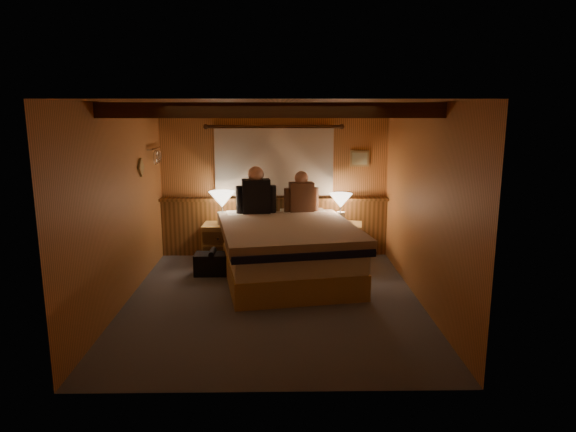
{
  "coord_description": "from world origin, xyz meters",
  "views": [
    {
      "loc": [
        0.09,
        -6.0,
        2.33
      ],
      "look_at": [
        0.19,
        0.4,
        0.98
      ],
      "focal_mm": 32.0,
      "sensor_mm": 36.0,
      "label": 1
    }
  ],
  "objects_px": {
    "bed": "(287,250)",
    "nightstand_right": "(343,243)",
    "lamp_left": "(222,201)",
    "person_left": "(256,194)",
    "lamp_right": "(341,202)",
    "duffel_bag": "(213,263)",
    "nightstand_left": "(221,242)",
    "person_right": "(301,195)"
  },
  "relations": [
    {
      "from": "nightstand_left",
      "to": "bed",
      "type": "bearing_deg",
      "value": -38.74
    },
    {
      "from": "bed",
      "to": "lamp_left",
      "type": "distance_m",
      "value": 1.41
    },
    {
      "from": "lamp_right",
      "to": "duffel_bag",
      "type": "bearing_deg",
      "value": -160.89
    },
    {
      "from": "lamp_right",
      "to": "duffel_bag",
      "type": "distance_m",
      "value": 2.14
    },
    {
      "from": "nightstand_right",
      "to": "lamp_right",
      "type": "relative_size",
      "value": 1.34
    },
    {
      "from": "bed",
      "to": "lamp_left",
      "type": "height_order",
      "value": "lamp_left"
    },
    {
      "from": "bed",
      "to": "nightstand_left",
      "type": "bearing_deg",
      "value": 129.05
    },
    {
      "from": "lamp_left",
      "to": "lamp_right",
      "type": "bearing_deg",
      "value": -0.59
    },
    {
      "from": "duffel_bag",
      "to": "nightstand_left",
      "type": "bearing_deg",
      "value": 86.72
    },
    {
      "from": "lamp_right",
      "to": "person_left",
      "type": "height_order",
      "value": "person_left"
    },
    {
      "from": "nightstand_left",
      "to": "person_right",
      "type": "bearing_deg",
      "value": 1.37
    },
    {
      "from": "person_left",
      "to": "person_right",
      "type": "distance_m",
      "value": 0.7
    },
    {
      "from": "nightstand_left",
      "to": "person_left",
      "type": "relative_size",
      "value": 0.78
    },
    {
      "from": "nightstand_left",
      "to": "lamp_left",
      "type": "xyz_separation_m",
      "value": [
        0.04,
        -0.04,
        0.65
      ]
    },
    {
      "from": "bed",
      "to": "nightstand_left",
      "type": "relative_size",
      "value": 4.42
    },
    {
      "from": "lamp_left",
      "to": "person_right",
      "type": "distance_m",
      "value": 1.22
    },
    {
      "from": "nightstand_left",
      "to": "nightstand_right",
      "type": "xyz_separation_m",
      "value": [
        1.9,
        -0.11,
        0.01
      ]
    },
    {
      "from": "nightstand_right",
      "to": "person_left",
      "type": "bearing_deg",
      "value": -170.34
    },
    {
      "from": "nightstand_right",
      "to": "person_right",
      "type": "xyz_separation_m",
      "value": [
        -0.65,
        0.09,
        0.73
      ]
    },
    {
      "from": "nightstand_right",
      "to": "lamp_right",
      "type": "xyz_separation_m",
      "value": [
        -0.05,
        0.06,
        0.62
      ]
    },
    {
      "from": "lamp_left",
      "to": "person_left",
      "type": "distance_m",
      "value": 0.55
    },
    {
      "from": "nightstand_right",
      "to": "person_left",
      "type": "height_order",
      "value": "person_left"
    },
    {
      "from": "nightstand_left",
      "to": "lamp_left",
      "type": "bearing_deg",
      "value": -39.18
    },
    {
      "from": "lamp_left",
      "to": "person_right",
      "type": "xyz_separation_m",
      "value": [
        1.21,
        0.02,
        0.09
      ]
    },
    {
      "from": "bed",
      "to": "lamp_right",
      "type": "height_order",
      "value": "lamp_right"
    },
    {
      "from": "nightstand_right",
      "to": "duffel_bag",
      "type": "bearing_deg",
      "value": -153.97
    },
    {
      "from": "nightstand_left",
      "to": "duffel_bag",
      "type": "distance_m",
      "value": 0.72
    },
    {
      "from": "person_left",
      "to": "nightstand_right",
      "type": "bearing_deg",
      "value": -6.39
    },
    {
      "from": "lamp_right",
      "to": "person_left",
      "type": "relative_size",
      "value": 0.62
    },
    {
      "from": "nightstand_right",
      "to": "lamp_left",
      "type": "distance_m",
      "value": 1.97
    },
    {
      "from": "nightstand_left",
      "to": "person_right",
      "type": "xyz_separation_m",
      "value": [
        1.25,
        -0.02,
        0.74
      ]
    },
    {
      "from": "lamp_left",
      "to": "person_left",
      "type": "height_order",
      "value": "person_left"
    },
    {
      "from": "bed",
      "to": "lamp_left",
      "type": "relative_size",
      "value": 4.93
    },
    {
      "from": "bed",
      "to": "nightstand_right",
      "type": "distance_m",
      "value": 1.18
    },
    {
      "from": "nightstand_left",
      "to": "lamp_right",
      "type": "bearing_deg",
      "value": 0.46
    },
    {
      "from": "nightstand_left",
      "to": "lamp_left",
      "type": "height_order",
      "value": "lamp_left"
    },
    {
      "from": "nightstand_left",
      "to": "nightstand_right",
      "type": "distance_m",
      "value": 1.91
    },
    {
      "from": "bed",
      "to": "person_right",
      "type": "relative_size",
      "value": 3.9
    },
    {
      "from": "nightstand_left",
      "to": "lamp_right",
      "type": "relative_size",
      "value": 1.26
    },
    {
      "from": "duffel_bag",
      "to": "nightstand_right",
      "type": "bearing_deg",
      "value": 16.77
    },
    {
      "from": "nightstand_left",
      "to": "person_left",
      "type": "xyz_separation_m",
      "value": [
        0.57,
        -0.13,
        0.78
      ]
    },
    {
      "from": "person_left",
      "to": "lamp_right",
      "type": "bearing_deg",
      "value": -3.9
    }
  ]
}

